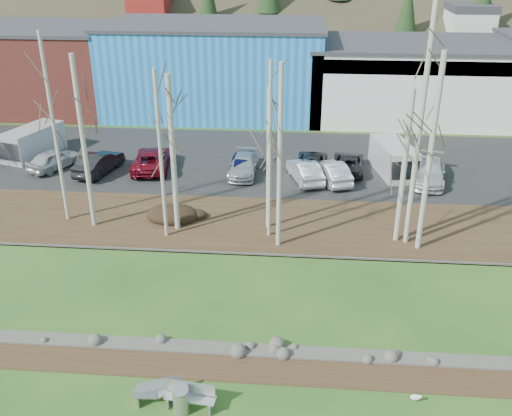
# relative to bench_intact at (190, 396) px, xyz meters

# --- Properties ---
(ground) EXTENTS (200.00, 200.00, 0.00)m
(ground) POSITION_rel_bench_intact_xyz_m (1.31, 0.10, -0.46)
(ground) COLOR #274D1B
(ground) RESTS_ON ground
(dirt_strip) EXTENTS (80.00, 1.80, 0.03)m
(dirt_strip) POSITION_rel_bench_intact_xyz_m (1.31, 2.20, -0.45)
(dirt_strip) COLOR #382616
(dirt_strip) RESTS_ON ground
(near_bank_rocks) EXTENTS (80.00, 0.80, 0.50)m
(near_bank_rocks) POSITION_rel_bench_intact_xyz_m (1.31, 3.20, -0.46)
(near_bank_rocks) COLOR #47423D
(near_bank_rocks) RESTS_ON ground
(river) EXTENTS (80.00, 8.00, 0.90)m
(river) POSITION_rel_bench_intact_xyz_m (1.31, 7.30, -0.46)
(river) COLOR black
(river) RESTS_ON ground
(far_bank_rocks) EXTENTS (80.00, 0.80, 0.46)m
(far_bank_rocks) POSITION_rel_bench_intact_xyz_m (1.31, 11.40, -0.46)
(far_bank_rocks) COLOR #47423D
(far_bank_rocks) RESTS_ON ground
(far_bank) EXTENTS (80.00, 7.00, 0.15)m
(far_bank) POSITION_rel_bench_intact_xyz_m (1.31, 14.60, -0.39)
(far_bank) COLOR #382616
(far_bank) RESTS_ON ground
(parking_lot) EXTENTS (80.00, 14.00, 0.14)m
(parking_lot) POSITION_rel_bench_intact_xyz_m (1.31, 25.10, -0.39)
(parking_lot) COLOR black
(parking_lot) RESTS_ON ground
(building_brick) EXTENTS (16.32, 12.24, 7.80)m
(building_brick) POSITION_rel_bench_intact_xyz_m (-22.69, 39.10, 3.44)
(building_brick) COLOR #9C3F35
(building_brick) RESTS_ON ground
(building_blue) EXTENTS (20.40, 12.24, 8.30)m
(building_blue) POSITION_rel_bench_intact_xyz_m (-4.69, 39.10, 3.69)
(building_blue) COLOR #196BB2
(building_blue) RESTS_ON ground
(building_white) EXTENTS (18.36, 12.24, 6.80)m
(building_white) POSITION_rel_bench_intact_xyz_m (13.31, 39.08, 2.95)
(building_white) COLOR silver
(building_white) RESTS_ON ground
(bench_intact) EXTENTS (1.90, 0.76, 0.93)m
(bench_intact) POSITION_rel_bench_intact_xyz_m (0.00, 0.00, 0.00)
(bench_intact) COLOR #ADAFB1
(bench_intact) RESTS_ON ground
(bench_damaged) EXTENTS (1.76, 1.13, 0.75)m
(bench_damaged) POSITION_rel_bench_intact_xyz_m (-1.27, 0.27, -0.09)
(bench_damaged) COLOR #ADAFB1
(bench_damaged) RESTS_ON ground
(litter_bin) EXTENTS (0.60, 0.60, 0.98)m
(litter_bin) POSITION_rel_bench_intact_xyz_m (-0.28, -0.31, 0.03)
(litter_bin) COLOR #ADAFB1
(litter_bin) RESTS_ON ground
(seagull) EXTENTS (0.45, 0.23, 0.34)m
(seagull) POSITION_rel_bench_intact_xyz_m (8.13, 0.92, -0.28)
(seagull) COLOR gold
(seagull) RESTS_ON ground
(dirt_mound) EXTENTS (3.11, 2.20, 0.61)m
(dirt_mound) POSITION_rel_bench_intact_xyz_m (-3.86, 14.69, -0.01)
(dirt_mound) COLOR black
(dirt_mound) RESTS_ON far_bank
(birch_0) EXTENTS (0.27, 0.27, 9.83)m
(birch_0) POSITION_rel_bench_intact_xyz_m (-8.25, 13.53, 4.60)
(birch_0) COLOR beige
(birch_0) RESTS_ON far_bank
(birch_1) EXTENTS (0.21, 0.21, 10.87)m
(birch_1) POSITION_rel_bench_intact_xyz_m (-10.09, 14.17, 5.12)
(birch_1) COLOR beige
(birch_1) RESTS_ON far_bank
(birch_2) EXTENTS (0.31, 0.31, 8.88)m
(birch_2) POSITION_rel_bench_intact_xyz_m (-3.31, 13.52, 4.13)
(birch_2) COLOR beige
(birch_2) RESTS_ON far_bank
(birch_3) EXTENTS (0.20, 0.20, 9.34)m
(birch_3) POSITION_rel_bench_intact_xyz_m (-3.75, 12.60, 4.35)
(birch_3) COLOR beige
(birch_3) RESTS_ON far_bank
(birch_4) EXTENTS (0.25, 0.25, 9.86)m
(birch_4) POSITION_rel_bench_intact_xyz_m (2.58, 12.03, 4.62)
(birch_4) COLOR beige
(birch_4) RESTS_ON far_bank
(birch_5) EXTENTS (0.22, 0.22, 8.18)m
(birch_5) POSITION_rel_bench_intact_xyz_m (1.87, 14.15, 3.78)
(birch_5) COLOR beige
(birch_5) RESTS_ON far_bank
(birch_6) EXTENTS (0.20, 0.20, 9.78)m
(birch_6) POSITION_rel_bench_intact_xyz_m (2.00, 13.07, 4.58)
(birch_6) COLOR beige
(birch_6) RESTS_ON far_bank
(birch_7) EXTENTS (0.28, 0.28, 10.46)m
(birch_7) POSITION_rel_bench_intact_xyz_m (10.13, 12.32, 4.92)
(birch_7) COLOR beige
(birch_7) RESTS_ON far_bank
(birch_8) EXTENTS (0.28, 0.28, 8.47)m
(birch_8) POSITION_rel_bench_intact_xyz_m (9.06, 13.12, 3.92)
(birch_8) COLOR beige
(birch_8) RESTS_ON far_bank
(birch_9) EXTENTS (0.27, 0.27, 12.77)m
(birch_9) POSITION_rel_bench_intact_xyz_m (9.57, 12.92, 6.07)
(birch_9) COLOR beige
(birch_9) RESTS_ON far_bank
(car_0) EXTENTS (3.32, 4.52, 1.43)m
(car_0) POSITION_rel_bench_intact_xyz_m (-14.14, 22.06, 0.39)
(car_0) COLOR silver
(car_0) RESTS_ON parking_lot
(car_1) EXTENTS (2.56, 4.87, 1.53)m
(car_1) POSITION_rel_bench_intact_xyz_m (-10.62, 21.52, 0.44)
(car_1) COLOR black
(car_1) RESTS_ON parking_lot
(car_2) EXTENTS (3.06, 5.62, 1.50)m
(car_2) POSITION_rel_bench_intact_xyz_m (-7.05, 22.60, 0.42)
(car_2) COLOR maroon
(car_2) RESTS_ON parking_lot
(car_3) EXTENTS (1.97, 4.64, 1.34)m
(car_3) POSITION_rel_bench_intact_xyz_m (-0.36, 22.13, 0.34)
(car_3) COLOR #A8ACB1
(car_3) RESTS_ON parking_lot
(car_4) EXTENTS (2.00, 4.13, 1.36)m
(car_4) POSITION_rel_bench_intact_xyz_m (-0.45, 22.00, 0.36)
(car_4) COLOR navy
(car_4) RESTS_ON parking_lot
(car_5) EXTENTS (2.78, 4.61, 1.43)m
(car_5) POSITION_rel_bench_intact_xyz_m (3.96, 21.28, 0.39)
(car_5) COLOR silver
(car_5) RESTS_ON parking_lot
(car_6) EXTENTS (2.46, 4.72, 1.27)m
(car_6) POSITION_rel_bench_intact_xyz_m (7.07, 23.36, 0.31)
(car_6) COLOR #262628
(car_6) RESTS_ON parking_lot
(car_7) EXTENTS (3.13, 5.47, 1.49)m
(car_7) POSITION_rel_bench_intact_xyz_m (12.43, 21.80, 0.42)
(car_7) COLOR silver
(car_7) RESTS_ON parking_lot
(car_8) EXTENTS (2.78, 4.61, 1.43)m
(car_8) POSITION_rel_bench_intact_xyz_m (5.81, 21.28, 0.39)
(car_8) COLOR silver
(car_8) RESTS_ON parking_lot
(car_9) EXTENTS (2.46, 4.72, 1.27)m
(car_9) POSITION_rel_bench_intact_xyz_m (4.43, 23.36, 0.31)
(car_9) COLOR #262628
(car_9) RESTS_ON parking_lot
(van_white) EXTENTS (2.99, 5.24, 2.16)m
(van_white) POSITION_rel_bench_intact_xyz_m (10.22, 23.16, 0.75)
(van_white) COLOR silver
(van_white) RESTS_ON parking_lot
(van_grey) EXTENTS (3.51, 5.41, 2.19)m
(van_grey) POSITION_rel_bench_intact_xyz_m (-16.86, 24.45, 0.77)
(van_grey) COLOR #BBBEC0
(van_grey) RESTS_ON parking_lot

